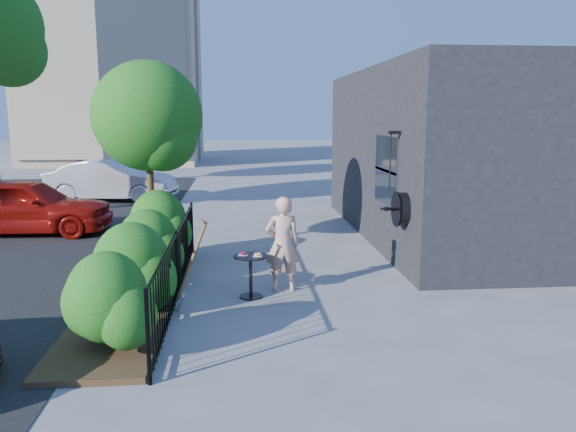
{
  "coord_description": "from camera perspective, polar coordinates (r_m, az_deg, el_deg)",
  "views": [
    {
      "loc": [
        -0.5,
        -8.83,
        2.9
      ],
      "look_at": [
        0.34,
        0.65,
        1.2
      ],
      "focal_mm": 35.0,
      "sensor_mm": 36.0,
      "label": 1
    }
  ],
  "objects": [
    {
      "name": "ground",
      "position": [
        9.31,
        -1.76,
        -8.03
      ],
      "size": [
        120.0,
        120.0,
        0.0
      ],
      "primitive_type": "plane",
      "color": "gray",
      "rests_on": "ground"
    },
    {
      "name": "shop_building",
      "position": [
        14.64,
        19.23,
        6.05
      ],
      "size": [
        6.22,
        9.0,
        4.0
      ],
      "color": "black",
      "rests_on": "ground"
    },
    {
      "name": "fence",
      "position": [
        9.19,
        -11.19,
        -4.82
      ],
      "size": [
        0.05,
        6.05,
        1.1
      ],
      "color": "black",
      "rests_on": "ground"
    },
    {
      "name": "planting_bed",
      "position": [
        9.44,
        -15.35,
        -7.89
      ],
      "size": [
        1.3,
        6.0,
        0.08
      ],
      "primitive_type": "cube",
      "color": "#382616",
      "rests_on": "ground"
    },
    {
      "name": "shrubs",
      "position": [
        9.34,
        -14.82,
        -3.84
      ],
      "size": [
        1.1,
        5.6,
        1.24
      ],
      "color": "#1E4F12",
      "rests_on": "ground"
    },
    {
      "name": "patio_tree",
      "position": [
        11.72,
        -13.77,
        9.18
      ],
      "size": [
        2.2,
        2.2,
        3.94
      ],
      "color": "#3F2B19",
      "rests_on": "ground"
    },
    {
      "name": "cafe_table",
      "position": [
        9.07,
        -3.81,
        -5.33
      ],
      "size": [
        0.56,
        0.56,
        0.75
      ],
      "rotation": [
        0.0,
        0.0,
        -0.15
      ],
      "color": "black",
      "rests_on": "ground"
    },
    {
      "name": "woman",
      "position": [
        9.33,
        -0.55,
        -2.87
      ],
      "size": [
        0.6,
        0.41,
        1.6
      ],
      "primitive_type": "imported",
      "rotation": [
        0.0,
        0.0,
        3.19
      ],
      "color": "tan",
      "rests_on": "ground"
    },
    {
      "name": "shovel",
      "position": [
        8.58,
        -9.98,
        -5.45
      ],
      "size": [
        0.51,
        0.18,
        1.41
      ],
      "color": "brown",
      "rests_on": "ground"
    },
    {
      "name": "car_red",
      "position": [
        15.33,
        -25.1,
        0.93
      ],
      "size": [
        4.18,
        1.81,
        1.4
      ],
      "primitive_type": "imported",
      "rotation": [
        0.0,
        0.0,
        1.53
      ],
      "color": "#A8140E",
      "rests_on": "ground"
    },
    {
      "name": "car_silver",
      "position": [
        20.18,
        -17.5,
        3.44
      ],
      "size": [
        4.49,
        2.15,
        1.42
      ],
      "primitive_type": "imported",
      "rotation": [
        0.0,
        0.0,
        1.42
      ],
      "color": "#BBBBC1",
      "rests_on": "ground"
    }
  ]
}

